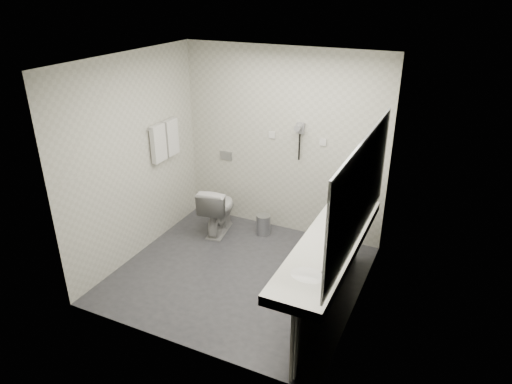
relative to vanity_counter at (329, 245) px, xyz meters
The scene contains 32 objects.
floor 1.39m from the vanity_counter, 169.92° to the left, with size 2.80×2.80×0.00m, color #2C2C32.
ceiling 2.05m from the vanity_counter, 169.92° to the left, with size 2.80×2.80×0.00m, color silver.
wall_back 1.93m from the vanity_counter, 126.87° to the left, with size 2.80×2.80×0.00m, color beige.
wall_front 1.64m from the vanity_counter, 135.64° to the right, with size 2.80×2.80×0.00m, color beige.
wall_left 2.57m from the vanity_counter, behind, with size 2.60×2.60×0.00m, color beige.
wall_right 0.56m from the vanity_counter, 36.03° to the left, with size 2.60×2.60×0.00m, color beige.
vanity_counter is the anchor object (origin of this frame).
vanity_panel 0.43m from the vanity_counter, ahead, with size 0.03×2.15×0.75m, color gray.
vanity_post_near 1.12m from the vanity_counter, 86.97° to the right, with size 0.06×0.06×0.75m, color silver.
vanity_post_far 1.12m from the vanity_counter, 86.97° to the left, with size 0.06×0.06×0.75m, color silver.
mirror 0.70m from the vanity_counter, ahead, with size 0.02×2.20×1.05m, color #B2BCC6.
basin_near 0.65m from the vanity_counter, 90.00° to the right, with size 0.40×0.31×0.05m, color silver.
basin_far 0.65m from the vanity_counter, 90.00° to the left, with size 0.40×0.31×0.05m, color silver.
faucet_near 0.69m from the vanity_counter, 73.30° to the right, with size 0.04×0.04×0.15m, color silver.
faucet_far 0.69m from the vanity_counter, 73.30° to the left, with size 0.04×0.04×0.15m, color silver.
soap_bottle_a 0.15m from the vanity_counter, 38.29° to the left, with size 0.05×0.05×0.12m, color silver.
soap_bottle_b 0.15m from the vanity_counter, 58.13° to the left, with size 0.08×0.08×0.10m, color silver.
soap_bottle_c 0.18m from the vanity_counter, 62.26° to the right, with size 0.05×0.05×0.14m, color silver.
glass_left 0.24m from the vanity_counter, 54.35° to the left, with size 0.05×0.05×0.10m, color silver.
glass_right 0.34m from the vanity_counter, 59.96° to the left, with size 0.06×0.06×0.10m, color silver.
toilet 2.17m from the vanity_counter, 151.55° to the left, with size 0.39×0.69×0.69m, color silver.
flush_plate 2.48m from the vanity_counter, 143.06° to the left, with size 0.18×0.02×0.12m, color #B2B5BA.
pedal_bin 1.86m from the vanity_counter, 136.39° to the left, with size 0.20×0.20×0.27m, color #B2B5BA.
bin_lid 1.82m from the vanity_counter, 136.39° to the left, with size 0.20×0.20×0.01m, color #B2B5BA.
towel_rail 2.69m from the vanity_counter, 163.14° to the left, with size 0.02×0.02×0.62m, color silver.
towel_near 2.59m from the vanity_counter, 166.10° to the left, with size 0.07×0.24×0.48m, color silver.
towel_far 2.67m from the vanity_counter, 160.15° to the left, with size 0.07×0.24×0.48m, color silver.
dryer_cradle 1.85m from the vanity_counter, 120.76° to the left, with size 0.10×0.04×0.14m, color gray.
dryer_barrel 1.81m from the vanity_counter, 122.01° to the left, with size 0.08×0.08×0.14m, color gray.
dryer_cord 1.76m from the vanity_counter, 121.02° to the left, with size 0.02×0.02×0.35m, color black.
switch_plate_a 2.04m from the vanity_counter, 130.59° to the left, with size 0.09×0.02×0.09m, color silver.
switch_plate_b 1.69m from the vanity_counter, 111.13° to the left, with size 0.09×0.02×0.09m, color silver.
Camera 1 is at (2.15, -4.11, 3.21)m, focal length 32.40 mm.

